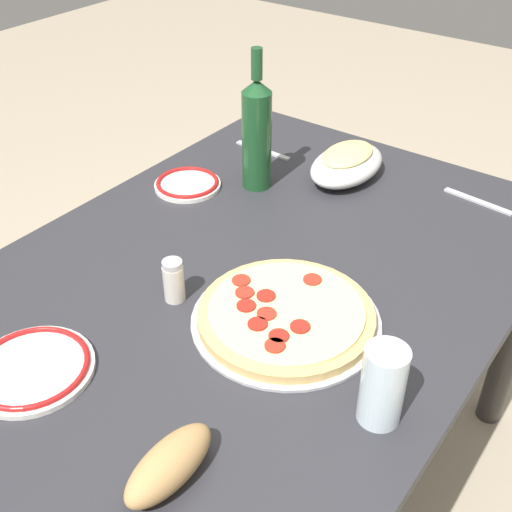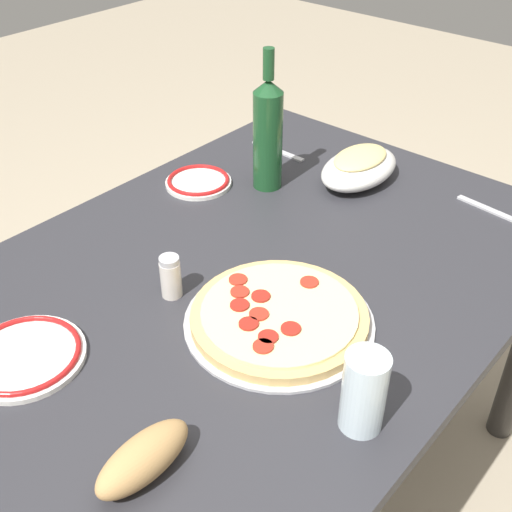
{
  "view_description": "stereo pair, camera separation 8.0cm",
  "coord_description": "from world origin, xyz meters",
  "px_view_note": "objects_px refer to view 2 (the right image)",
  "views": [
    {
      "loc": [
        -0.84,
        -0.62,
        1.51
      ],
      "look_at": [
        0.0,
        0.0,
        0.76
      ],
      "focal_mm": 45.32,
      "sensor_mm": 36.0,
      "label": 1
    },
    {
      "loc": [
        -0.79,
        -0.68,
        1.51
      ],
      "look_at": [
        0.0,
        0.0,
        0.76
      ],
      "focal_mm": 45.32,
      "sensor_mm": 36.0,
      "label": 2
    }
  ],
  "objects_px": {
    "side_plate_far": "(24,356)",
    "spice_shaker": "(171,277)",
    "side_plate_near": "(198,181)",
    "dining_table": "(256,310)",
    "pepperoni_pizza": "(279,317)",
    "water_glass": "(364,392)",
    "baked_pasta_dish": "(359,166)",
    "bread_loaf": "(143,458)",
    "wine_bottle": "(268,133)"
  },
  "relations": [
    {
      "from": "wine_bottle",
      "to": "spice_shaker",
      "type": "bearing_deg",
      "value": -163.18
    },
    {
      "from": "side_plate_near",
      "to": "dining_table",
      "type": "bearing_deg",
      "value": -116.78
    },
    {
      "from": "water_glass",
      "to": "side_plate_far",
      "type": "xyz_separation_m",
      "value": [
        -0.26,
        0.51,
        -0.06
      ]
    },
    {
      "from": "wine_bottle",
      "to": "bread_loaf",
      "type": "relative_size",
      "value": 2.1
    },
    {
      "from": "spice_shaker",
      "to": "bread_loaf",
      "type": "bearing_deg",
      "value": -138.65
    },
    {
      "from": "wine_bottle",
      "to": "baked_pasta_dish",
      "type": "bearing_deg",
      "value": -43.8
    },
    {
      "from": "dining_table",
      "to": "water_glass",
      "type": "bearing_deg",
      "value": -117.39
    },
    {
      "from": "spice_shaker",
      "to": "pepperoni_pizza",
      "type": "bearing_deg",
      "value": -71.26
    },
    {
      "from": "dining_table",
      "to": "side_plate_near",
      "type": "bearing_deg",
      "value": 63.22
    },
    {
      "from": "pepperoni_pizza",
      "to": "side_plate_far",
      "type": "xyz_separation_m",
      "value": [
        -0.35,
        0.27,
        -0.01
      ]
    },
    {
      "from": "water_glass",
      "to": "side_plate_far",
      "type": "height_order",
      "value": "water_glass"
    },
    {
      "from": "water_glass",
      "to": "spice_shaker",
      "type": "distance_m",
      "value": 0.45
    },
    {
      "from": "side_plate_near",
      "to": "water_glass",
      "type": "bearing_deg",
      "value": -117.1
    },
    {
      "from": "wine_bottle",
      "to": "side_plate_near",
      "type": "xyz_separation_m",
      "value": [
        -0.11,
        0.13,
        -0.13
      ]
    },
    {
      "from": "wine_bottle",
      "to": "bread_loaf",
      "type": "height_order",
      "value": "wine_bottle"
    },
    {
      "from": "dining_table",
      "to": "spice_shaker",
      "type": "bearing_deg",
      "value": 158.54
    },
    {
      "from": "baked_pasta_dish",
      "to": "side_plate_far",
      "type": "relative_size",
      "value": 1.16
    },
    {
      "from": "water_glass",
      "to": "side_plate_near",
      "type": "relative_size",
      "value": 0.86
    },
    {
      "from": "side_plate_near",
      "to": "wine_bottle",
      "type": "bearing_deg",
      "value": -50.25
    },
    {
      "from": "pepperoni_pizza",
      "to": "baked_pasta_dish",
      "type": "distance_m",
      "value": 0.57
    },
    {
      "from": "baked_pasta_dish",
      "to": "spice_shaker",
      "type": "bearing_deg",
      "value": 177.9
    },
    {
      "from": "spice_shaker",
      "to": "water_glass",
      "type": "bearing_deg",
      "value": -93.47
    },
    {
      "from": "side_plate_far",
      "to": "spice_shaker",
      "type": "bearing_deg",
      "value": -12.2
    },
    {
      "from": "side_plate_far",
      "to": "water_glass",
      "type": "bearing_deg",
      "value": -63.1
    },
    {
      "from": "wine_bottle",
      "to": "water_glass",
      "type": "bearing_deg",
      "value": -129.1
    },
    {
      "from": "dining_table",
      "to": "pepperoni_pizza",
      "type": "bearing_deg",
      "value": -125.24
    },
    {
      "from": "bread_loaf",
      "to": "side_plate_near",
      "type": "bearing_deg",
      "value": 39.7
    },
    {
      "from": "dining_table",
      "to": "water_glass",
      "type": "relative_size",
      "value": 9.61
    },
    {
      "from": "pepperoni_pizza",
      "to": "side_plate_near",
      "type": "height_order",
      "value": "pepperoni_pizza"
    },
    {
      "from": "side_plate_far",
      "to": "spice_shaker",
      "type": "height_order",
      "value": "spice_shaker"
    },
    {
      "from": "dining_table",
      "to": "baked_pasta_dish",
      "type": "xyz_separation_m",
      "value": [
        0.44,
        0.04,
        0.15
      ]
    },
    {
      "from": "wine_bottle",
      "to": "side_plate_near",
      "type": "height_order",
      "value": "wine_bottle"
    },
    {
      "from": "wine_bottle",
      "to": "pepperoni_pizza",
      "type": "bearing_deg",
      "value": -137.63
    },
    {
      "from": "dining_table",
      "to": "baked_pasta_dish",
      "type": "distance_m",
      "value": 0.47
    },
    {
      "from": "side_plate_near",
      "to": "baked_pasta_dish",
      "type": "bearing_deg",
      "value": -46.56
    },
    {
      "from": "pepperoni_pizza",
      "to": "side_plate_near",
      "type": "distance_m",
      "value": 0.54
    },
    {
      "from": "side_plate_near",
      "to": "side_plate_far",
      "type": "xyz_separation_m",
      "value": [
        -0.62,
        -0.2,
        -0.0
      ]
    },
    {
      "from": "side_plate_near",
      "to": "spice_shaker",
      "type": "relative_size",
      "value": 1.86
    },
    {
      "from": "water_glass",
      "to": "side_plate_near",
      "type": "xyz_separation_m",
      "value": [
        0.36,
        0.71,
        -0.06
      ]
    },
    {
      "from": "baked_pasta_dish",
      "to": "bread_loaf",
      "type": "bearing_deg",
      "value": -165.12
    },
    {
      "from": "side_plate_far",
      "to": "bread_loaf",
      "type": "xyz_separation_m",
      "value": [
        -0.01,
        -0.32,
        0.02
      ]
    },
    {
      "from": "pepperoni_pizza",
      "to": "side_plate_near",
      "type": "relative_size",
      "value": 2.14
    },
    {
      "from": "wine_bottle",
      "to": "spice_shaker",
      "type": "height_order",
      "value": "wine_bottle"
    },
    {
      "from": "bread_loaf",
      "to": "side_plate_far",
      "type": "bearing_deg",
      "value": 87.41
    },
    {
      "from": "dining_table",
      "to": "spice_shaker",
      "type": "relative_size",
      "value": 15.28
    },
    {
      "from": "baked_pasta_dish",
      "to": "spice_shaker",
      "type": "distance_m",
      "value": 0.61
    },
    {
      "from": "bread_loaf",
      "to": "wine_bottle",
      "type": "bearing_deg",
      "value": 28.14
    },
    {
      "from": "pepperoni_pizza",
      "to": "wine_bottle",
      "type": "xyz_separation_m",
      "value": [
        0.37,
        0.34,
        0.13
      ]
    },
    {
      "from": "bread_loaf",
      "to": "spice_shaker",
      "type": "xyz_separation_m",
      "value": [
        0.3,
        0.26,
        0.01
      ]
    },
    {
      "from": "baked_pasta_dish",
      "to": "side_plate_far",
      "type": "distance_m",
      "value": 0.89
    }
  ]
}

